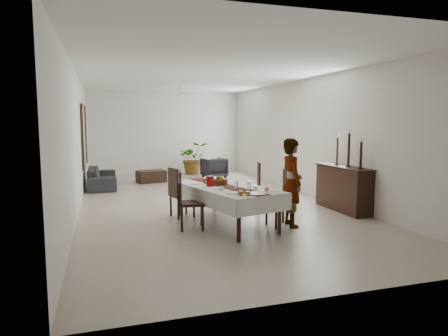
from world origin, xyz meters
TOP-DOWN VIEW (x-y plane):
  - floor at (0.00, 0.00)m, footprint 6.00×12.00m
  - ceiling at (0.00, 0.00)m, footprint 6.00×12.00m
  - wall_back at (0.00, 6.00)m, footprint 6.00×0.02m
  - wall_front at (0.00, -6.00)m, footprint 6.00×0.02m
  - wall_left at (-3.00, 0.00)m, footprint 0.02×12.00m
  - wall_right at (3.00, 0.00)m, footprint 0.02×12.00m
  - dining_table_top at (-0.18, -2.47)m, footprint 1.59×2.59m
  - table_leg_fl at (-0.31, -3.69)m, footprint 0.09×0.09m
  - table_leg_fr at (0.55, -3.47)m, footprint 0.09×0.09m
  - table_leg_bl at (-0.90, -1.48)m, footprint 0.09×0.09m
  - table_leg_br at (-0.04, -1.25)m, footprint 0.09×0.09m
  - tablecloth_top at (-0.18, -2.47)m, footprint 1.81×2.81m
  - tablecloth_drape_left at (-0.74, -2.62)m, footprint 0.68×2.51m
  - tablecloth_drape_right at (0.39, -2.32)m, footprint 0.68×2.51m
  - tablecloth_drape_near at (0.16, -3.72)m, footprint 1.15×0.31m
  - tablecloth_drape_far at (-0.51, -1.23)m, footprint 1.15×0.31m
  - table_runner at (-0.18, -2.47)m, footprint 0.99×2.52m
  - red_pitcher at (-0.46, -2.39)m, footprint 0.18×0.18m
  - pitcher_handle at (-0.54, -2.41)m, footprint 0.12×0.05m
  - wine_glass_near at (0.11, -3.07)m, footprint 0.07×0.07m
  - wine_glass_mid at (-0.13, -3.03)m, footprint 0.07×0.07m
  - teacup_right at (0.27, -2.98)m, footprint 0.09×0.09m
  - saucer_right at (0.27, -2.98)m, footprint 0.15×0.15m
  - teacup_left at (-0.38, -2.89)m, footprint 0.09×0.09m
  - saucer_left at (-0.38, -2.89)m, footprint 0.15×0.15m
  - plate_near_right at (0.38, -3.26)m, footprint 0.24×0.24m
  - bread_near_right at (0.38, -3.26)m, footprint 0.09×0.09m
  - plate_near_left at (-0.27, -3.28)m, footprint 0.24×0.24m
  - plate_far_left at (-0.63, -2.02)m, footprint 0.24×0.24m
  - serving_tray at (0.10, -3.49)m, footprint 0.36×0.36m
  - jam_jar_a at (-0.11, -3.58)m, footprint 0.06×0.06m
  - jam_jar_b at (-0.22, -3.55)m, footprint 0.06×0.06m
  - jam_jar_c at (-0.20, -3.44)m, footprint 0.06×0.06m
  - fruit_basket at (-0.19, -2.22)m, footprint 0.30×0.30m
  - fruit_red at (-0.17, -2.19)m, footprint 0.09×0.09m
  - fruit_green at (-0.24, -2.20)m, footprint 0.08×0.08m
  - fruit_yellow at (-0.18, -2.27)m, footprint 0.08×0.08m
  - chair_right_near_seat at (0.80, -2.94)m, footprint 0.50×0.50m
  - chair_right_near_leg_fl at (1.00, -3.11)m, footprint 0.05×0.05m
  - chair_right_near_leg_fr at (0.97, -2.73)m, footprint 0.05×0.05m
  - chair_right_near_leg_bl at (0.63, -3.14)m, footprint 0.05×0.05m
  - chair_right_near_leg_br at (0.59, -2.77)m, footprint 0.05×0.05m
  - chair_right_near_back at (1.01, -2.92)m, footprint 0.08×0.46m
  - chair_right_far_seat at (0.73, -1.44)m, footprint 0.59×0.59m
  - chair_right_far_leg_fl at (0.86, -1.68)m, footprint 0.06×0.06m
  - chair_right_far_leg_fr at (0.97, -1.32)m, footprint 0.06×0.06m
  - chair_right_far_leg_bl at (0.49, -1.57)m, footprint 0.06×0.06m
  - chair_right_far_leg_br at (0.60, -1.20)m, footprint 0.06×0.06m
  - chair_right_far_back at (0.93, -1.51)m, footprint 0.18×0.46m
  - chair_left_near_seat at (-0.88, -2.63)m, footprint 0.55×0.55m
  - chair_left_near_leg_fl at (-1.03, -2.41)m, footprint 0.05×0.05m
  - chair_left_near_leg_fr at (-1.10, -2.78)m, footprint 0.05×0.05m
  - chair_left_near_leg_bl at (-0.65, -2.48)m, footprint 0.05×0.05m
  - chair_left_near_leg_br at (-0.72, -2.86)m, footprint 0.05×0.05m
  - chair_left_near_back at (-1.09, -2.59)m, footprint 0.13×0.47m
  - chair_left_far_seat at (-0.86, -1.63)m, footprint 0.55×0.55m
  - chair_left_far_leg_fl at (-1.09, -1.50)m, footprint 0.06×0.06m
  - chair_left_far_leg_fr at (-0.99, -1.85)m, footprint 0.06×0.06m
  - chair_left_far_leg_bl at (-0.74, -1.40)m, footprint 0.06×0.06m
  - chair_left_far_leg_br at (-0.64, -1.75)m, footprint 0.06×0.06m
  - chair_left_far_back at (-1.06, -1.68)m, footprint 0.16×0.44m
  - woman at (1.01, -2.98)m, footprint 0.46×0.66m
  - sideboard_body at (2.78, -2.08)m, footprint 0.44×1.65m
  - sideboard_top at (2.78, -2.08)m, footprint 0.48×1.71m
  - candlestick_near_base at (2.78, -2.68)m, footprint 0.11×0.11m
  - candlestick_near_shaft at (2.78, -2.68)m, footprint 0.05×0.05m
  - candlestick_near_candle at (2.78, -2.68)m, footprint 0.04×0.04m
  - candlestick_mid_base at (2.78, -2.24)m, footprint 0.11×0.11m
  - candlestick_mid_shaft at (2.78, -2.24)m, footprint 0.05×0.05m
  - candlestick_mid_candle at (2.78, -2.24)m, footprint 0.04×0.04m
  - candlestick_far_base at (2.78, -1.80)m, footprint 0.11×0.11m
  - candlestick_far_shaft at (2.78, -1.80)m, footprint 0.05×0.05m
  - candlestick_far_candle at (2.78, -1.80)m, footprint 0.04×0.04m
  - sofa at (-2.48, 2.90)m, footprint 0.86×2.12m
  - armchair at (1.41, 3.97)m, footprint 0.91×0.93m
  - coffee_table at (-0.91, 3.51)m, footprint 1.02×0.79m
  - potted_plant at (0.92, 5.21)m, footprint 1.15×1.01m
  - mirror_frame_near at (-2.96, 2.20)m, footprint 0.06×1.05m
  - mirror_glass_near at (-2.92, 2.20)m, footprint 0.01×0.90m
  - mirror_frame_far at (-2.96, 4.30)m, footprint 0.06×1.05m
  - mirror_glass_far at (-2.92, 4.30)m, footprint 0.01×0.90m
  - fan_rod at (0.00, 3.00)m, footprint 0.04×0.04m
  - fan_hub at (0.00, 3.00)m, footprint 0.16×0.16m
  - fan_blade_n at (0.00, 3.35)m, footprint 0.10×0.55m
  - fan_blade_s at (0.00, 2.65)m, footprint 0.10×0.55m
  - fan_blade_e at (0.35, 3.00)m, footprint 0.55×0.10m
  - fan_blade_w at (-0.35, 3.00)m, footprint 0.55×0.10m

SIDE VIEW (x-z plane):
  - floor at x=0.00m, z-range 0.00..0.00m
  - coffee_table at x=-0.91m, z-range 0.00..0.40m
  - chair_left_far_leg_fl at x=-1.09m, z-range 0.00..0.44m
  - chair_left_far_leg_fr at x=-0.99m, z-range 0.00..0.44m
  - chair_left_far_leg_bl at x=-0.74m, z-range 0.00..0.44m
  - chair_left_far_leg_br at x=-0.64m, z-range 0.00..0.44m
  - chair_right_near_leg_fl at x=1.00m, z-range 0.00..0.46m
  - chair_right_near_leg_fr at x=0.97m, z-range 0.00..0.46m
  - chair_right_near_leg_bl at x=0.63m, z-range 0.00..0.46m
  - chair_right_near_leg_br at x=0.59m, z-range 0.00..0.46m
  - chair_left_near_leg_fl at x=-1.03m, z-range 0.00..0.46m
  - chair_left_near_leg_fr at x=-1.10m, z-range 0.00..0.46m
  - chair_left_near_leg_bl at x=-0.65m, z-range 0.00..0.46m
  - chair_left_near_leg_br at x=-0.72m, z-range 0.00..0.46m
  - chair_right_far_leg_fl at x=0.86m, z-range 0.00..0.47m
  - chair_right_far_leg_fr at x=0.97m, z-range 0.00..0.47m
  - chair_right_far_leg_bl at x=0.49m, z-range 0.00..0.47m
  - chair_right_far_leg_br at x=0.60m, z-range 0.00..0.47m
  - sofa at x=-2.48m, z-range 0.00..0.62m
  - table_leg_fl at x=-0.31m, z-range 0.00..0.70m
  - table_leg_fr at x=0.55m, z-range 0.00..0.70m
  - table_leg_bl at x=-0.90m, z-range 0.00..0.70m
  - table_leg_br at x=-0.04m, z-range 0.00..0.70m
  - armchair at x=1.41m, z-range 0.00..0.73m
  - chair_left_far_seat at x=-0.86m, z-range 0.44..0.49m
  - chair_right_near_seat at x=0.80m, z-range 0.46..0.51m
  - chair_left_near_seat at x=-0.88m, z-range 0.46..0.52m
  - chair_right_far_seat at x=0.73m, z-range 0.47..0.52m
  - sideboard_body at x=2.78m, z-range 0.00..0.99m
  - tablecloth_drape_left at x=-0.74m, z-range 0.46..0.76m
  - tablecloth_drape_right at x=0.39m, z-range 0.46..0.76m
  - tablecloth_drape_near at x=0.16m, z-range 0.46..0.76m
  - tablecloth_drape_far at x=-0.51m, z-range 0.46..0.76m
  - potted_plant at x=0.92m, z-range 0.00..1.23m
  - dining_table_top at x=-0.18m, z-range 0.70..0.75m
  - tablecloth_top at x=-0.18m, z-range 0.75..0.76m
  - table_runner at x=-0.18m, z-range 0.76..0.77m
  - saucer_right at x=0.27m, z-range 0.76..0.78m
  - saucer_left at x=-0.38m, z-range 0.76..0.78m
  - plate_near_right at x=0.38m, z-range 0.76..0.78m
  - plate_near_left at x=-0.27m, z-range 0.76..0.78m
  - plate_far_left at x=-0.63m, z-range 0.76..0.78m
  - serving_tray at x=0.10m, z-range 0.76..0.78m
  - chair_left_far_back at x=-1.06m, z-range 0.49..1.06m
  - teacup_right at x=0.27m, z-range 0.76..0.82m
  - teacup_left at x=-0.38m, z-range 0.76..0.82m
  - chair_right_near_back at x=1.01m, z-range 0.50..1.09m
  - bread_near_right at x=0.38m, z-range 0.75..0.84m
  - jam_jar_a at x=-0.11m, z-range 0.76..0.84m
  - jam_jar_b at x=-0.22m, z-range 0.76..0.84m
  - jam_jar_c at x=-0.20m, z-range 0.76..0.84m
  - chair_left_near_back at x=-1.09m, z-range 0.51..1.11m
  - fruit_basket at x=-0.19m, z-range 0.76..0.86m
  - chair_right_far_back at x=0.93m, z-range 0.51..1.11m
  - wine_glass_near at x=0.11m, z-range 0.76..0.93m
  - wine_glass_mid at x=-0.13m, z-range 0.76..0.93m
  - woman at x=1.01m, z-range 0.00..1.71m
  - red_pitcher at x=-0.46m, z-range 0.76..0.96m
  - pitcher_handle at x=-0.54m, z-range 0.80..0.92m
  - fruit_red at x=-0.17m, z-range 0.84..0.93m
  - fruit_green at x=-0.24m, z-range 0.85..0.93m
  - fruit_yellow at x=-0.18m, z-range 0.85..0.93m
  - sideboard_top at x=2.78m, z-range 0.99..1.02m
  - candlestick_near_base at x=2.78m, z-range 1.02..1.05m
  - candlestick_mid_base at x=2.78m, z-range 1.02..1.05m
  - candlestick_far_base at x=2.78m, z-range 1.02..1.05m
  - candlestick_near_shaft at x=2.78m, z-range 1.05..1.60m
  - candlestick_far_shaft at x=2.78m, z-range 1.05..1.66m
  - candlestick_mid_shaft at x=2.78m, z-range 1.05..1.77m
  - wall_back at x=0.00m, z-range 0.00..3.20m
  - wall_front at x=0.00m, z-range 0.00..3.20m
  - wall_left at x=-3.00m, z-range 0.00..3.20m
  - wall_right at x=3.00m, z-range 0.00..3.20m
  - mirror_frame_near at x=-2.96m, z-range 0.67..2.53m
  - mirror_glass_near at x=-2.92m, z-range 0.75..2.45m
  - mirror_frame_far at x=-2.96m, z-range 0.67..2.53m
  - mirror_glass_far at x=-2.92m, z-range 0.75..2.45m
  - candlestick_near_candle at x=2.78m, z-range 1.60..1.69m
  - candlestick_far_candle at x=2.78m, z-range 1.66..1.75m
  - candlestick_mid_candle at x=2.78m, z-range 1.77..1.86m
  - fan_hub at x=0.00m, z-range 2.86..2.94m
  - fan_blade_n at x=0.00m, z-range 2.89..2.91m
  - fan_blade_s at x=0.00m, z-range 2.89..2.91m
  - fan_blade_e at x=0.35m, z-range 2.89..2.91m
  - fan_blade_w at x=-0.35m, z-range 2.89..2.91m
  - fan_rod at x=0.00m, z-range 3.00..3.20m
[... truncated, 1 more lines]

